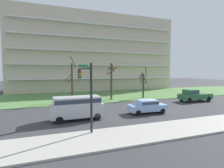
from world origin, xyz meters
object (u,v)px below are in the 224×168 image
(tree_far_left, at_px, (72,81))
(van_silver_center_right, at_px, (77,106))
(tree_left, at_px, (111,80))
(sedan_blue_near_left, at_px, (147,106))
(traffic_signal_mast, at_px, (86,84))
(pickup_green_center_left, at_px, (194,95))
(tree_center, at_px, (143,83))

(tree_far_left, xyz_separation_m, van_silver_center_right, (-1.07, -10.97, -1.91))
(tree_left, bearing_deg, sedan_blue_near_left, -87.26)
(tree_far_left, relative_size, sedan_blue_near_left, 1.61)
(sedan_blue_near_left, xyz_separation_m, traffic_signal_mast, (-7.80, -2.73, 2.95))
(tree_far_left, height_order, sedan_blue_near_left, tree_far_left)
(pickup_green_center_left, bearing_deg, van_silver_center_right, 15.63)
(pickup_green_center_left, xyz_separation_m, van_silver_center_right, (-19.59, -4.51, 0.38))
(tree_far_left, relative_size, tree_center, 1.26)
(sedan_blue_near_left, relative_size, pickup_green_center_left, 0.82)
(tree_far_left, xyz_separation_m, pickup_green_center_left, (18.52, -6.46, -2.29))
(tree_left, xyz_separation_m, sedan_blue_near_left, (0.51, -10.68, -2.57))
(tree_center, distance_m, traffic_signal_mast, 18.95)
(sedan_blue_near_left, xyz_separation_m, pickup_green_center_left, (11.47, 4.51, 0.14))
(pickup_green_center_left, bearing_deg, traffic_signal_mast, 23.27)
(traffic_signal_mast, bearing_deg, tree_left, 61.49)
(pickup_green_center_left, distance_m, van_silver_center_right, 20.11)
(tree_far_left, bearing_deg, sedan_blue_near_left, -57.26)
(tree_left, relative_size, traffic_signal_mast, 1.13)
(pickup_green_center_left, bearing_deg, tree_left, -24.56)
(sedan_blue_near_left, bearing_deg, tree_far_left, 125.50)
(tree_far_left, distance_m, tree_left, 6.55)
(van_silver_center_right, xyz_separation_m, traffic_signal_mast, (0.32, -2.73, 2.43))
(tree_center, bearing_deg, pickup_green_center_left, -46.15)
(tree_center, relative_size, traffic_signal_mast, 1.03)
(tree_far_left, height_order, tree_left, tree_far_left)
(tree_center, bearing_deg, tree_left, 179.01)
(van_silver_center_right, bearing_deg, tree_far_left, 83.41)
(tree_far_left, bearing_deg, pickup_green_center_left, -19.23)
(tree_left, distance_m, traffic_signal_mast, 15.26)
(tree_far_left, xyz_separation_m, traffic_signal_mast, (-0.74, -13.71, 0.52))
(traffic_signal_mast, bearing_deg, tree_center, 44.69)
(tree_center, bearing_deg, traffic_signal_mast, -135.31)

